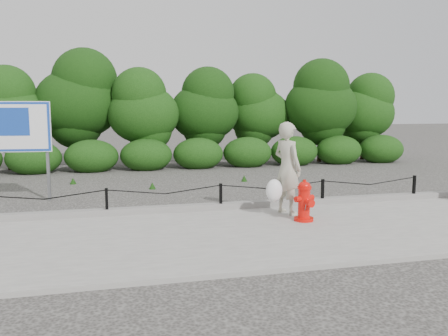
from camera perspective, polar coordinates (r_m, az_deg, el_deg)
The scene contains 8 objects.
ground at distance 10.78m, azimuth -0.39°, elevation -5.44°, with size 90.00×90.00×0.00m, color #2D2B28.
sidewalk at distance 8.89m, azimuth 2.69°, elevation -7.98°, with size 14.00×4.00×0.08m, color gray.
curb at distance 10.79m, azimuth -0.46°, elevation -4.60°, with size 14.00×0.22×0.14m, color slate.
chain_barrier at distance 10.68m, azimuth -0.40°, elevation -3.05°, with size 10.06×0.06×0.60m.
treeline at distance 19.39m, azimuth -5.67°, elevation 7.39°, with size 20.00×3.61×4.52m.
fire_hydrant at distance 9.79m, azimuth 9.65°, elevation -3.97°, with size 0.49×0.50×0.85m.
pedestrian at distance 10.29m, azimuth 7.53°, elevation -0.18°, with size 0.89×0.86×1.99m.
advertising_sign at distance 12.90m, azimuth -23.52°, elevation 4.07°, with size 1.57×0.28×2.52m.
Camera 1 is at (-2.49, -10.20, 2.42)m, focal length 38.00 mm.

